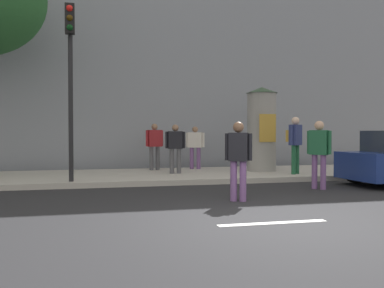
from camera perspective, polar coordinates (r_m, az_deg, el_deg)
The scene contains 12 objects.
ground_plane at distance 6.93m, azimuth 10.71°, elevation -10.30°, with size 80.00×80.00×0.00m, color #232326.
sidewalk_curb at distance 13.54m, azimuth -1.67°, elevation -4.18°, with size 36.00×4.00×0.15m, color #B2ADA3.
lane_markings at distance 6.93m, azimuth 10.71°, elevation -10.27°, with size 25.80×0.16×0.01m.
building_backdrop at distance 18.66m, azimuth -4.96°, elevation 11.22°, with size 36.00×5.00×9.13m, color gray.
traffic_light at distance 11.56m, azimuth -15.88°, elevation 10.22°, with size 0.24×0.45×4.52m.
poster_column at distance 14.42m, azimuth 9.24°, elevation 2.05°, with size 1.05×1.05×2.78m.
pedestrian_in_red_top at distance 11.18m, azimuth 16.53°, elevation -0.62°, with size 0.47×0.50×1.72m.
pedestrian_with_backpack at distance 8.89m, azimuth 6.18°, elevation -1.49°, with size 0.52×0.38×1.64m.
pedestrian_in_light_jacket at distance 13.29m, azimuth -2.23°, elevation -0.14°, with size 0.61×0.30×1.52m.
pedestrian_tallest at distance 13.50m, azimuth 13.51°, elevation 0.55°, with size 0.53×0.52×1.75m.
pedestrian_near_pole at distance 14.63m, azimuth -5.05°, elevation 0.23°, with size 0.62×0.48×1.58m.
pedestrian_with_bag at distance 14.97m, azimuth 0.42°, elevation -0.01°, with size 0.61×0.43×1.48m.
Camera 1 is at (-2.82, -6.18, 1.42)m, focal length 40.11 mm.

